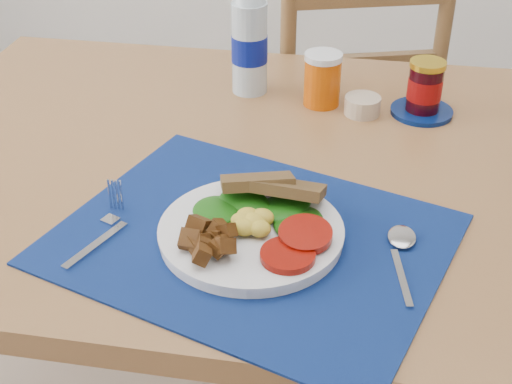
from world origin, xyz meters
TOP-DOWN VIEW (x-y plane):
  - table at (0.00, 0.20)m, footprint 1.40×0.90m
  - chair_far at (0.05, 0.83)m, footprint 0.51×0.50m
  - placemat at (-0.04, -0.02)m, footprint 0.62×0.55m
  - breakfast_plate at (-0.04, -0.03)m, footprint 0.25×0.25m
  - fork at (-0.24, -0.04)m, footprint 0.06×0.17m
  - spoon at (0.17, -0.02)m, footprint 0.04×0.17m
  - water_bottle at (-0.13, 0.45)m, footprint 0.07×0.07m
  - juice_glass at (0.01, 0.42)m, footprint 0.07×0.07m
  - ramekin at (0.09, 0.39)m, footprint 0.07×0.07m
  - jam_on_saucer at (0.20, 0.41)m, footprint 0.11×0.11m

SIDE VIEW (x-z plane):
  - chair_far at x=0.05m, z-range 0.01..1.12m
  - table at x=0.00m, z-range 0.29..1.04m
  - placemat at x=-0.04m, z-range 0.75..0.75m
  - fork at x=-0.24m, z-range 0.75..0.76m
  - spoon at x=0.17m, z-range 0.75..0.76m
  - ramekin at x=0.09m, z-range 0.75..0.78m
  - breakfast_plate at x=-0.04m, z-range 0.74..0.80m
  - jam_on_saucer at x=0.20m, z-range 0.74..0.85m
  - juice_glass at x=0.01m, z-range 0.75..0.84m
  - water_bottle at x=-0.13m, z-range 0.74..0.97m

